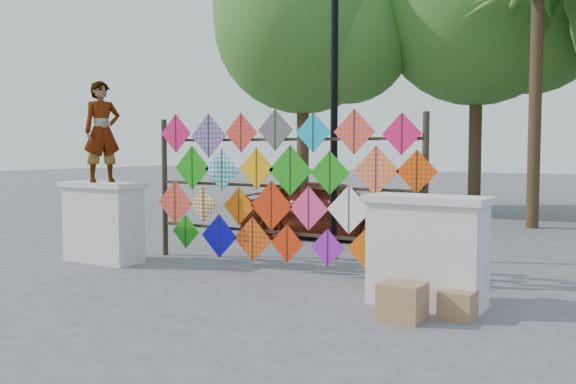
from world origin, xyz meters
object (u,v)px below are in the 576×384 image
(vendor_woman, at_px, (102,132))
(lamppost, at_px, (334,94))
(kite_rack, at_px, (278,189))
(sedan, at_px, (328,208))

(vendor_woman, height_order, lamppost, lamppost)
(kite_rack, xyz_separation_m, vendor_woman, (-2.73, -0.93, 0.86))
(kite_rack, height_order, vendor_woman, vendor_woman)
(vendor_woman, height_order, sedan, vendor_woman)
(kite_rack, bearing_deg, sedan, 106.34)
(kite_rack, relative_size, sedan, 1.36)
(vendor_woman, bearing_deg, sedan, 1.59)
(lamppost, bearing_deg, sedan, 120.93)
(vendor_woman, xyz_separation_m, lamppost, (2.98, 2.20, 0.61))
(sedan, bearing_deg, lamppost, -158.31)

